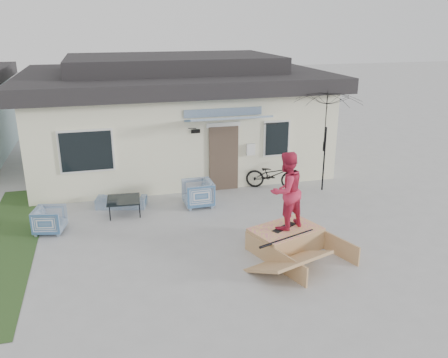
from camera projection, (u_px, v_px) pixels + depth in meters
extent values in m
plane|color=#A6A6A6|center=(231.00, 256.00, 10.93)|extent=(90.00, 90.00, 0.00)
cube|color=#27431E|center=(8.00, 245.00, 11.49)|extent=(1.40, 8.00, 0.01)
cube|color=#EDEBC3|center=(175.00, 124.00, 17.76)|extent=(10.00, 7.00, 3.00)
cube|color=black|center=(173.00, 78.00, 17.19)|extent=(10.80, 7.80, 0.50)
cube|color=black|center=(172.00, 62.00, 17.01)|extent=(7.50, 4.50, 0.60)
cube|color=brown|center=(224.00, 159.00, 14.91)|extent=(0.95, 0.08, 2.10)
cube|color=white|center=(87.00, 151.00, 13.72)|extent=(1.60, 0.06, 1.30)
cube|color=white|center=(277.00, 138.00, 15.18)|extent=(0.90, 0.06, 1.20)
cube|color=#2E5B90|center=(228.00, 119.00, 13.99)|extent=(2.50, 1.09, 0.29)
imported|color=#2E5B90|center=(121.00, 198.00, 13.73)|extent=(1.52, 0.78, 0.57)
imported|color=#2E5B90|center=(50.00, 219.00, 12.06)|extent=(0.82, 0.85, 0.75)
imported|color=#2E5B90|center=(198.00, 192.00, 13.77)|extent=(0.80, 0.85, 0.86)
cube|color=black|center=(124.00, 206.00, 13.26)|extent=(0.98, 0.98, 0.45)
imported|color=black|center=(273.00, 172.00, 15.19)|extent=(1.85, 1.25, 1.12)
cylinder|color=black|center=(324.00, 159.00, 14.86)|extent=(0.05, 0.05, 2.10)
imported|color=black|center=(326.00, 138.00, 14.63)|extent=(2.50, 2.37, 0.90)
cube|color=black|center=(284.00, 227.00, 11.16)|extent=(0.75, 0.55, 0.05)
imported|color=#C72849|center=(286.00, 190.00, 10.85)|extent=(1.12, 1.01, 1.88)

